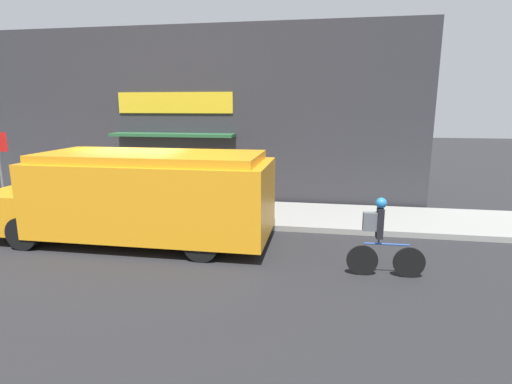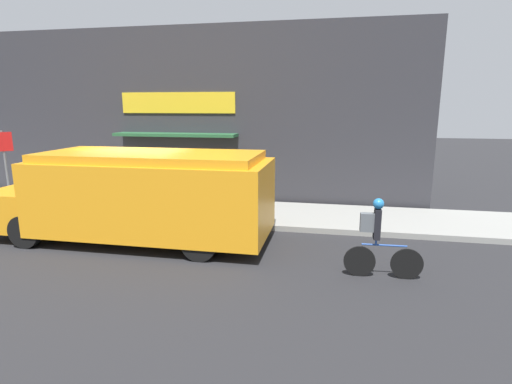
{
  "view_description": "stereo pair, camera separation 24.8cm",
  "coord_description": "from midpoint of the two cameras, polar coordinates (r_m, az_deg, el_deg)",
  "views": [
    {
      "loc": [
        5.05,
        -10.2,
        3.29
      ],
      "look_at": [
        3.35,
        -0.2,
        1.1
      ],
      "focal_mm": 28.0,
      "sensor_mm": 36.0,
      "label": 1
    },
    {
      "loc": [
        5.3,
        -10.16,
        3.29
      ],
      "look_at": [
        3.35,
        -0.2,
        1.1
      ],
      "focal_mm": 28.0,
      "sensor_mm": 36.0,
      "label": 2
    }
  ],
  "objects": [
    {
      "name": "cyclist",
      "position": [
        8.12,
        17.89,
        -6.39
      ],
      "size": [
        1.51,
        0.21,
        1.59
      ],
      "rotation": [
        0.0,
        0.0,
        0.04
      ],
      "color": "black",
      "rests_on": "ground_plane"
    },
    {
      "name": "storefront",
      "position": [
        14.12,
        -10.59,
        10.54
      ],
      "size": [
        16.7,
        0.88,
        5.88
      ],
      "color": "#2D2D33",
      "rests_on": "ground_plane"
    },
    {
      "name": "stop_sign_post",
      "position": [
        14.97,
        -31.93,
        4.44
      ],
      "size": [
        0.45,
        0.45,
        2.39
      ],
      "color": "slate",
      "rests_on": "sidewalk"
    },
    {
      "name": "ground_plane",
      "position": [
        11.89,
        -15.26,
        -4.33
      ],
      "size": [
        70.0,
        70.0,
        0.0
      ],
      "primitive_type": "plane",
      "color": "#232326"
    },
    {
      "name": "school_bus",
      "position": [
        10.12,
        -15.62,
        -0.39
      ],
      "size": [
        6.97,
        2.78,
        2.21
      ],
      "rotation": [
        0.0,
        0.0,
        0.0
      ],
      "color": "orange",
      "rests_on": "ground_plane"
    },
    {
      "name": "sidewalk",
      "position": [
        13.06,
        -12.65,
        -2.38
      ],
      "size": [
        28.0,
        2.73,
        0.15
      ],
      "color": "gray",
      "rests_on": "ground_plane"
    },
    {
      "name": "trash_bin",
      "position": [
        12.64,
        -7.93,
        -0.37
      ],
      "size": [
        0.52,
        0.52,
        0.83
      ],
      "color": "#2D5138",
      "rests_on": "sidewalk"
    }
  ]
}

